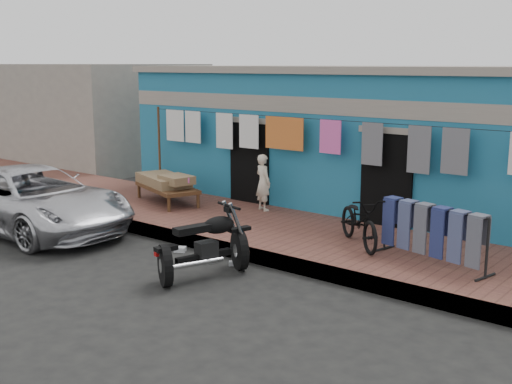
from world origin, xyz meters
name	(u,v)px	position (x,y,z in m)	size (l,w,h in m)	color
ground	(177,282)	(0.00, 0.00, 0.00)	(80.00, 80.00, 0.00)	black
sidewalk	(288,236)	(0.00, 3.00, 0.12)	(28.00, 3.00, 0.25)	brown
curb	(240,252)	(0.00, 1.55, 0.12)	(28.00, 0.10, 0.25)	gray
building	(388,138)	(0.00, 6.99, 1.69)	(12.20, 5.20, 3.36)	#1F6D94
neighbor_left	(100,114)	(-11.00, 7.00, 1.70)	(6.00, 5.00, 3.40)	#9E9384
clothesline	(307,141)	(-0.46, 4.25, 1.83)	(10.06, 0.06, 2.10)	brown
car	(33,199)	(-4.60, 0.36, 0.68)	(2.21, 4.85, 1.37)	silver
seated_person	(263,182)	(-1.43, 4.01, 0.87)	(0.45, 0.30, 1.24)	beige
bicycle	(360,215)	(1.63, 2.89, 0.80)	(0.60, 1.71, 1.11)	black
motorcycle	(204,243)	(0.18, 0.43, 0.57)	(1.06, 1.87, 1.15)	black
charpoy	(167,189)	(-3.63, 3.21, 0.58)	(2.17, 1.53, 0.66)	brown
jeans_rack	(433,234)	(3.06, 2.73, 0.74)	(2.09, 0.84, 0.99)	black
litter_a	(180,249)	(-1.16, 1.20, 0.05)	(0.20, 0.16, 0.09)	silver
litter_b	(233,263)	(0.14, 1.20, 0.04)	(0.15, 0.11, 0.07)	silver
litter_c	(210,260)	(-0.29, 1.09, 0.04)	(0.22, 0.18, 0.09)	silver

